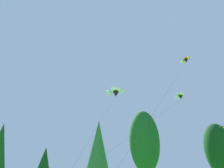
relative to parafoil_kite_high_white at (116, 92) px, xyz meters
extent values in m
cone|color=#0F3D14|center=(-16.46, 5.44, -11.75)|extent=(3.50, 3.50, 6.38)
cone|color=#2D7033|center=(-6.04, 8.64, -8.03)|extent=(4.79, 4.79, 10.74)
ellipsoid|color=#19561E|center=(3.92, 7.91, -7.74)|extent=(6.00, 6.00, 12.20)
ellipsoid|color=#0F3D14|center=(17.35, 8.66, -9.79)|extent=(5.08, 5.08, 9.54)
ellipsoid|color=white|center=(0.00, -0.04, 0.37)|extent=(2.13, 1.54, 1.30)
ellipsoid|color=silver|center=(1.30, -0.09, 0.00)|extent=(1.33, 1.29, 1.42)
ellipsoid|color=silver|center=(-1.30, 0.01, 0.00)|extent=(1.37, 1.29, 1.42)
cone|color=black|center=(0.00, 0.10, -0.44)|extent=(1.22, 1.22, 1.00)
cylinder|color=black|center=(-1.04, -6.87, -8.25)|extent=(2.11, 13.95, 14.63)
ellipsoid|color=orange|center=(12.87, -2.41, 3.72)|extent=(1.27, 1.35, 0.52)
ellipsoid|color=yellow|center=(13.34, -2.99, 3.51)|extent=(0.81, 0.78, 0.64)
ellipsoid|color=yellow|center=(12.41, -1.83, 3.51)|extent=(0.75, 0.81, 0.64)
cone|color=black|center=(12.92, -2.37, 3.26)|extent=(0.94, 0.94, 0.57)
cylinder|color=black|center=(7.73, -9.22, -6.51)|extent=(10.38, 13.70, 18.97)
ellipsoid|color=#93D633|center=(11.43, 1.59, -1.15)|extent=(1.50, 1.64, 0.65)
ellipsoid|color=white|center=(11.79, 0.84, -1.39)|extent=(1.06, 1.02, 0.77)
ellipsoid|color=white|center=(11.06, 2.34, -1.39)|extent=(1.03, 0.95, 0.77)
cone|color=black|center=(11.51, 1.63, -1.67)|extent=(1.01, 1.01, 0.64)
cylinder|color=black|center=(4.71, -6.10, -8.77)|extent=(13.62, 15.49, 13.58)
camera|label=1|loc=(7.89, -32.93, -15.11)|focal=31.75mm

